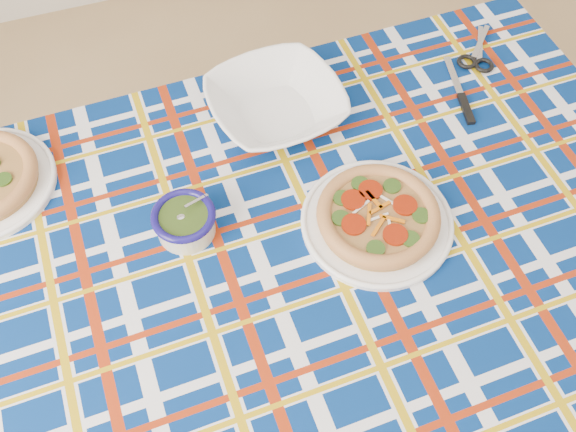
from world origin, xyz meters
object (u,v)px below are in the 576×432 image
object	(u,v)px
dining_table	(290,266)
serving_bowl	(276,104)
pesto_bowl	(184,220)
main_focaccia_plate	(378,216)

from	to	relation	value
dining_table	serving_bowl	distance (m)	0.33
pesto_bowl	serving_bowl	xyz separation A→B (m)	(0.24, 0.21, -0.00)
dining_table	main_focaccia_plate	xyz separation A→B (m)	(0.17, -0.01, 0.10)
dining_table	serving_bowl	size ratio (longest dim) A/B	5.57
main_focaccia_plate	serving_bowl	bearing A→B (deg)	106.04
pesto_bowl	dining_table	bearing A→B (deg)	-28.96
dining_table	pesto_bowl	xyz separation A→B (m)	(-0.17, 0.09, 0.11)
serving_bowl	main_focaccia_plate	bearing A→B (deg)	-73.96
pesto_bowl	main_focaccia_plate	bearing A→B (deg)	-16.62
main_focaccia_plate	serving_bowl	size ratio (longest dim) A/B	1.07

